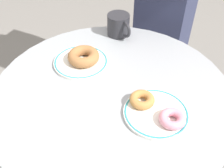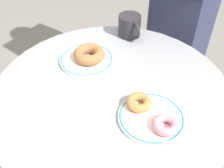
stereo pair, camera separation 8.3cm
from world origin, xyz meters
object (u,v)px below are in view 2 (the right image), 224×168
donut_cinnamon (89,54)px  donut_pink_frosted (166,125)px  plate_right (151,117)px  coffee_mug (130,26)px  donut_old_fashioned (139,102)px  cafe_table (112,125)px  plate_left (87,59)px

donut_cinnamon → donut_pink_frosted: bearing=-10.8°
plate_right → donut_pink_frosted: size_ratio=2.53×
donut_pink_frosted → coffee_mug: 0.49m
donut_pink_frosted → donut_old_fashioned: 0.11m
donut_pink_frosted → coffee_mug: bearing=141.9°
plate_right → coffee_mug: 0.44m
plate_right → donut_old_fashioned: bearing=171.9°
donut_pink_frosted → donut_old_fashioned: bearing=172.2°
donut_pink_frosted → coffee_mug: (-0.38, 0.30, 0.02)m
donut_pink_frosted → donut_cinnamon: bearing=169.2°
cafe_table → donut_cinnamon: donut_cinnamon is taller
donut_old_fashioned → coffee_mug: coffee_mug is taller
donut_old_fashioned → donut_pink_frosted: bearing=-7.8°
donut_pink_frosted → donut_old_fashioned: (-0.11, 0.01, 0.00)m
plate_right → donut_old_fashioned: 0.06m
donut_cinnamon → coffee_mug: coffee_mug is taller
cafe_table → donut_old_fashioned: donut_old_fashioned is taller
plate_left → donut_old_fashioned: donut_old_fashioned is taller
plate_left → donut_pink_frosted: bearing=-9.6°
coffee_mug → donut_old_fashioned: bearing=-45.8°
cafe_table → coffee_mug: 0.40m
donut_cinnamon → coffee_mug: size_ratio=0.90×
plate_left → donut_pink_frosted: 0.39m
plate_left → donut_old_fashioned: (0.28, -0.05, 0.02)m
plate_left → donut_cinnamon: donut_cinnamon is taller
plate_right → donut_cinnamon: size_ratio=1.70×
donut_cinnamon → coffee_mug: bearing=91.5°
cafe_table → donut_pink_frosted: bearing=-5.3°
cafe_table → plate_right: bearing=-4.6°
plate_left → donut_cinnamon: (0.01, 0.01, 0.02)m
cafe_table → donut_cinnamon: bearing=162.0°
cafe_table → plate_left: size_ratio=4.02×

